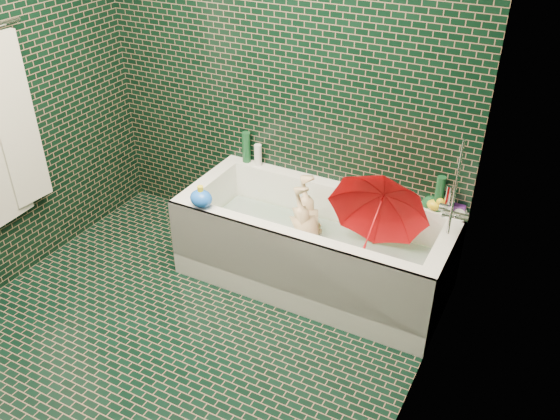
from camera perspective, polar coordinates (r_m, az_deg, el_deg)
The scene contains 19 objects.
floor at distance 3.50m, azimuth -11.05°, elevation -13.49°, with size 2.80×2.80×0.00m, color black.
wall_back at distance 3.85m, azimuth 0.01°, elevation 13.48°, with size 2.80×2.80×0.00m, color black.
wall_right at distance 2.23m, azimuth 12.88°, elevation -1.85°, with size 2.80×2.80×0.00m, color black.
bathtub at distance 3.83m, azimuth 3.23°, elevation -4.19°, with size 1.70×0.75×0.55m.
bath_mat at distance 3.87m, azimuth 3.32°, elevation -4.72°, with size 1.35×0.47×0.01m, color green.
water at distance 3.79m, azimuth 3.39°, elevation -2.97°, with size 1.48×0.53×0.00m, color silver.
towel at distance 3.87m, azimuth -25.24°, elevation 7.01°, with size 0.08×0.44×1.12m.
faucet at distance 3.34m, azimuth 16.36°, elevation 0.04°, with size 0.18×0.19×0.55m.
child at distance 3.77m, azimuth 2.91°, elevation -2.95°, with size 0.30×0.20×0.83m, color #DAB588.
umbrella at distance 3.49m, azimuth 8.99°, elevation -1.19°, with size 0.58×0.58×0.51m, color red.
soap_bottle_a at distance 3.74m, azimuth 16.87°, elevation -0.40°, with size 0.09×0.09×0.24m, color white.
soap_bottle_b at distance 3.74m, azimuth 16.62°, elevation -0.32°, with size 0.09×0.10×0.21m, color #502078.
soap_bottle_c at distance 3.75m, azimuth 14.34°, elevation 0.09°, with size 0.12×0.12×0.15m, color #134422.
bottle_right_tall at distance 3.69m, azimuth 15.10°, elevation 1.53°, with size 0.06×0.06×0.23m, color #134422.
bottle_right_pump at distance 3.67m, azimuth 15.92°, elevation 0.93°, with size 0.05×0.05×0.20m, color silver.
bottle_left_tall at distance 4.15m, azimuth -3.25°, elevation 6.06°, with size 0.06×0.06×0.22m, color #134422.
bottle_left_short at distance 4.11m, azimuth -2.14°, elevation 5.30°, with size 0.05×0.05×0.15m, color white.
rubber_duck at distance 3.72m, azimuth 14.73°, elevation 0.54°, with size 0.12×0.10×0.10m.
bath_toy at distance 3.65m, azimuth -7.60°, elevation 1.13°, with size 0.18×0.17×0.14m.
Camera 1 is at (1.71, -1.83, 2.45)m, focal length 38.00 mm.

